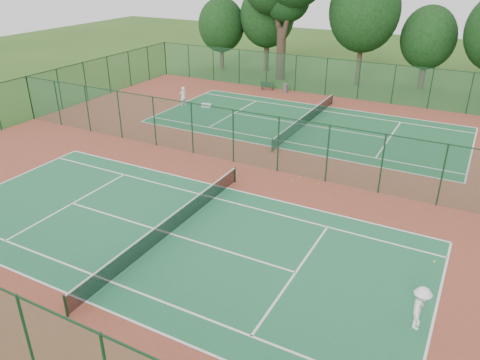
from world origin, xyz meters
The scene contains 18 objects.
ground centered at (0.00, 0.00, 0.00)m, with size 120.00×120.00×0.00m, color #30551A.
red_pad centered at (0.00, 0.00, 0.01)m, with size 40.00×36.00×0.01m, color brown.
court_near centered at (0.00, -9.00, 0.01)m, with size 23.77×10.97×0.01m, color #206740.
court_far centered at (0.00, 9.00, 0.01)m, with size 23.77×10.97×0.01m, color #1D5D35.
fence_north centered at (0.00, 18.00, 1.76)m, with size 40.00×0.09×3.50m.
fence_west centered at (-20.00, 0.00, 1.76)m, with size 0.09×36.00×3.50m.
fence_divider centered at (0.00, 0.00, 1.76)m, with size 40.00×0.09×3.50m.
tennis_net_near centered at (0.00, -9.00, 0.54)m, with size 0.10×12.90×0.97m.
tennis_net_far centered at (0.00, 9.00, 0.54)m, with size 0.10×12.90×0.97m.
player_near centered at (11.38, -9.95, 0.88)m, with size 1.11×0.64×1.72m, color white.
player_far centered at (-11.38, 8.78, 0.86)m, with size 0.61×0.40×1.68m, color white.
trash_bin centered at (-5.21, 17.01, 0.45)m, with size 0.49×0.49×0.88m, color slate.
bench centered at (-7.18, 17.14, 0.43)m, with size 1.37×0.67×0.81m.
kit_bag centered at (-9.38, 9.34, 0.17)m, with size 0.86×0.32×0.32m, color silver.
stray_ball_a centered at (4.40, -0.55, 0.05)m, with size 0.07×0.07×0.07m, color #D7EB36.
stray_ball_b centered at (3.12, -0.22, 0.04)m, with size 0.07×0.07×0.07m, color #CBD832.
stray_ball_c centered at (2.86, -0.80, 0.05)m, with size 0.07×0.07×0.07m, color yellow.
evergreen_row centered at (0.50, 24.25, 0.00)m, with size 39.00×5.00×12.00m, color black, non-canonical shape.
Camera 1 is at (11.85, -24.14, 11.97)m, focal length 35.00 mm.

